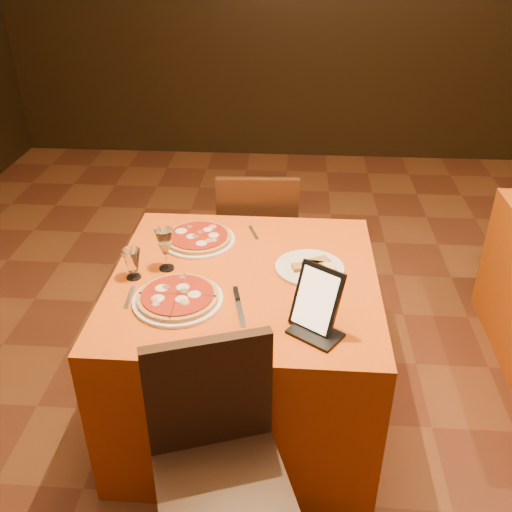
# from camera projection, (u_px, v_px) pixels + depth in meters

# --- Properties ---
(floor) EXTENTS (6.00, 7.00, 0.01)m
(floor) POSITION_uv_depth(u_px,v_px,m) (350.00, 424.00, 2.66)
(floor) COLOR #5E2D19
(floor) RESTS_ON ground
(wall_back) EXTENTS (6.00, 0.01, 2.80)m
(wall_back) POSITION_uv_depth(u_px,v_px,m) (335.00, 2.00, 4.94)
(wall_back) COLOR black
(wall_back) RESTS_ON floor
(main_table) EXTENTS (1.10, 1.10, 0.75)m
(main_table) POSITION_uv_depth(u_px,v_px,m) (245.00, 346.00, 2.55)
(main_table) COLOR #D2500D
(main_table) RESTS_ON floor
(chair_main_near) EXTENTS (0.51, 0.51, 0.91)m
(chair_main_near) POSITION_uv_depth(u_px,v_px,m) (223.00, 488.00, 1.82)
(chair_main_near) COLOR #2F200F
(chair_main_near) RESTS_ON floor
(chair_main_far) EXTENTS (0.51, 0.51, 0.91)m
(chair_main_far) POSITION_uv_depth(u_px,v_px,m) (258.00, 240.00, 3.23)
(chair_main_far) COLOR black
(chair_main_far) RESTS_ON floor
(pizza_near) EXTENTS (0.35, 0.35, 0.03)m
(pizza_near) POSITION_uv_depth(u_px,v_px,m) (178.00, 298.00, 2.19)
(pizza_near) COLOR white
(pizza_near) RESTS_ON main_table
(pizza_far) EXTENTS (0.34, 0.34, 0.03)m
(pizza_far) POSITION_uv_depth(u_px,v_px,m) (198.00, 239.00, 2.60)
(pizza_far) COLOR white
(pizza_far) RESTS_ON main_table
(cutlet_dish) EXTENTS (0.29, 0.29, 0.03)m
(cutlet_dish) POSITION_uv_depth(u_px,v_px,m) (310.00, 267.00, 2.40)
(cutlet_dish) COLOR white
(cutlet_dish) RESTS_ON main_table
(wine_glass) EXTENTS (0.07, 0.07, 0.19)m
(wine_glass) POSITION_uv_depth(u_px,v_px,m) (165.00, 249.00, 2.36)
(wine_glass) COLOR tan
(wine_glass) RESTS_ON main_table
(water_glass) EXTENTS (0.09, 0.09, 0.13)m
(water_glass) POSITION_uv_depth(u_px,v_px,m) (132.00, 264.00, 2.31)
(water_glass) COLOR silver
(water_glass) RESTS_ON main_table
(tablet) EXTENTS (0.20, 0.18, 0.23)m
(tablet) POSITION_uv_depth(u_px,v_px,m) (317.00, 299.00, 2.01)
(tablet) COLOR black
(tablet) RESTS_ON main_table
(knife) EXTENTS (0.08, 0.25, 0.01)m
(knife) POSITION_uv_depth(u_px,v_px,m) (239.00, 307.00, 2.16)
(knife) COLOR silver
(knife) RESTS_ON main_table
(fork_near) EXTENTS (0.03, 0.15, 0.01)m
(fork_near) POSITION_uv_depth(u_px,v_px,m) (130.00, 297.00, 2.22)
(fork_near) COLOR #A3A4AA
(fork_near) RESTS_ON main_table
(fork_far) EXTENTS (0.06, 0.13, 0.01)m
(fork_far) POSITION_uv_depth(u_px,v_px,m) (253.00, 232.00, 2.68)
(fork_far) COLOR silver
(fork_far) RESTS_ON main_table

